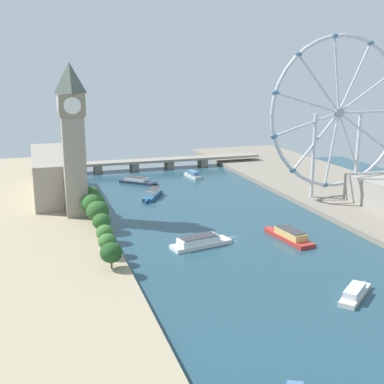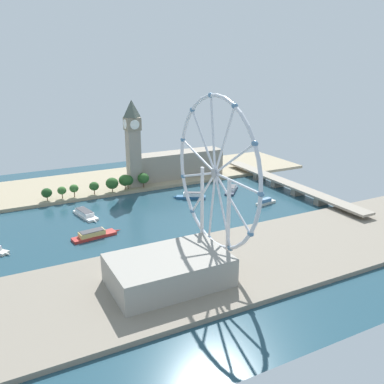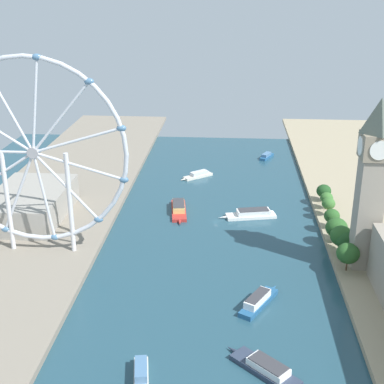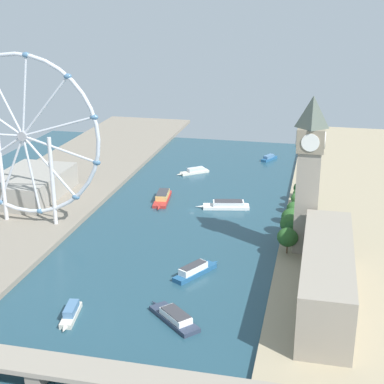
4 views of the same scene
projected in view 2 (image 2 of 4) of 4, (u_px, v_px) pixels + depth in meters
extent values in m
plane|color=#234756|center=(102.00, 223.00, 327.14)|extent=(382.81, 382.81, 0.00)
cube|color=tan|center=(73.00, 186.00, 416.61)|extent=(90.00, 520.00, 3.00)
cube|color=gray|center=(154.00, 283.00, 236.75)|extent=(90.00, 520.00, 3.00)
cube|color=gray|center=(134.00, 159.00, 404.59)|extent=(11.92, 11.92, 56.11)
cube|color=gray|center=(132.00, 124.00, 394.12)|extent=(13.82, 13.82, 12.18)
pyramid|color=#4C564C|center=(132.00, 108.00, 389.74)|extent=(12.51, 12.51, 16.41)
cylinder|color=white|center=(139.00, 123.00, 397.25)|extent=(9.06, 0.50, 9.06)
cylinder|color=white|center=(125.00, 124.00, 390.99)|extent=(9.06, 0.50, 9.06)
cylinder|color=white|center=(135.00, 125.00, 388.08)|extent=(0.50, 9.06, 9.06)
cylinder|color=white|center=(130.00, 123.00, 400.16)|extent=(0.50, 9.06, 9.06)
cube|color=gray|center=(180.00, 164.00, 443.29)|extent=(22.00, 94.79, 26.99)
cylinder|color=#513823|center=(47.00, 199.00, 370.28)|extent=(0.80, 0.80, 3.37)
ellipsoid|color=#1E471E|center=(47.00, 193.00, 368.61)|extent=(9.39, 9.39, 8.46)
cylinder|color=#513823|center=(62.00, 196.00, 375.63)|extent=(0.80, 0.80, 4.35)
ellipsoid|color=#386B2D|center=(62.00, 191.00, 373.99)|extent=(7.94, 7.94, 7.15)
cylinder|color=#513823|center=(74.00, 194.00, 379.74)|extent=(0.80, 0.80, 4.91)
ellipsoid|color=#386B2D|center=(74.00, 188.00, 378.00)|extent=(8.10, 8.10, 7.29)
cylinder|color=#513823|center=(95.00, 192.00, 386.99)|extent=(0.80, 0.80, 4.33)
ellipsoid|color=#285623|center=(94.00, 186.00, 385.22)|extent=(9.03, 9.03, 8.12)
cylinder|color=#513823|center=(112.00, 190.00, 394.26)|extent=(0.80, 0.80, 3.71)
ellipsoid|color=#285623|center=(112.00, 183.00, 392.23)|extent=(11.98, 11.98, 10.78)
cylinder|color=#513823|center=(128.00, 187.00, 402.94)|extent=(0.80, 0.80, 4.47)
ellipsoid|color=#1E471E|center=(128.00, 180.00, 400.92)|extent=(10.86, 10.86, 9.78)
cylinder|color=#513823|center=(125.00, 187.00, 399.96)|extent=(0.80, 0.80, 4.95)
ellipsoid|color=#285623|center=(125.00, 180.00, 397.73)|extent=(11.96, 11.96, 10.77)
cylinder|color=#513823|center=(144.00, 185.00, 407.92)|extent=(0.80, 0.80, 4.89)
ellipsoid|color=#285623|center=(143.00, 178.00, 405.77)|extent=(11.33, 11.33, 10.20)
torus|color=silver|center=(215.00, 173.00, 255.05)|extent=(96.24, 2.32, 96.24)
cylinder|color=#99999E|center=(215.00, 173.00, 255.05)|extent=(5.64, 3.00, 5.64)
cylinder|color=silver|center=(236.00, 183.00, 235.20)|extent=(46.96, 1.39, 1.39)
cylinder|color=silver|center=(233.00, 160.00, 234.46)|extent=(40.26, 1.39, 26.56)
cylinder|color=silver|center=(224.00, 141.00, 240.25)|extent=(20.77, 1.39, 43.30)
cylinder|color=silver|center=(213.00, 135.00, 250.74)|extent=(8.06, 1.39, 46.68)
cylinder|color=silver|center=(203.00, 140.00, 262.60)|extent=(31.81, 1.39, 36.40)
cylinder|color=silver|center=(198.00, 155.00, 272.06)|extent=(45.45, 1.39, 14.56)
cylinder|color=silver|center=(198.00, 175.00, 276.12)|extent=(45.45, 1.39, 14.56)
cylinder|color=silver|center=(203.00, 193.00, 273.49)|extent=(31.81, 1.39, 36.40)
cylinder|color=silver|center=(212.00, 207.00, 265.00)|extent=(8.06, 1.39, 46.68)
cylinder|color=silver|center=(223.00, 210.00, 253.36)|extent=(20.77, 1.39, 43.30)
cylinder|color=silver|center=(232.00, 202.00, 242.25)|extent=(40.26, 1.39, 26.56)
ellipsoid|color=teal|center=(261.00, 194.00, 215.36)|extent=(4.80, 3.20, 3.20)
ellipsoid|color=teal|center=(255.00, 143.00, 213.87)|extent=(4.80, 3.20, 3.20)
ellipsoid|color=teal|center=(235.00, 106.00, 225.46)|extent=(4.80, 3.20, 3.20)
ellipsoid|color=teal|center=(211.00, 95.00, 246.44)|extent=(4.80, 3.20, 3.20)
ellipsoid|color=teal|center=(192.00, 110.00, 270.15)|extent=(4.80, 3.20, 3.20)
ellipsoid|color=teal|center=(183.00, 140.00, 289.07)|extent=(4.80, 3.20, 3.20)
ellipsoid|color=teal|center=(183.00, 176.00, 297.19)|extent=(4.80, 3.20, 3.20)
ellipsoid|color=teal|center=(192.00, 211.00, 291.93)|extent=(4.80, 3.20, 3.20)
ellipsoid|color=teal|center=(209.00, 238.00, 274.96)|extent=(4.80, 3.20, 3.20)
ellipsoid|color=teal|center=(230.00, 248.00, 251.66)|extent=(4.80, 3.20, 3.20)
ellipsoid|color=teal|center=(251.00, 234.00, 229.45)|extent=(4.80, 3.20, 3.20)
cylinder|color=silver|center=(228.00, 222.00, 249.42)|extent=(2.40, 2.40, 53.89)
cylinder|color=silver|center=(202.00, 206.00, 277.21)|extent=(2.40, 2.40, 53.89)
cube|color=gray|center=(169.00, 270.00, 231.97)|extent=(42.00, 65.74, 16.38)
cube|color=gray|center=(288.00, 184.00, 406.42)|extent=(194.81, 14.18, 2.00)
cube|color=gray|center=(260.00, 176.00, 446.61)|extent=(6.00, 12.77, 6.25)
cube|color=gray|center=(278.00, 184.00, 420.66)|extent=(6.00, 12.77, 6.25)
cube|color=gray|center=(298.00, 192.00, 394.71)|extent=(6.00, 12.77, 6.25)
cube|color=gray|center=(321.00, 201.00, 368.77)|extent=(6.00, 12.77, 6.25)
cone|color=beige|center=(8.00, 254.00, 273.35)|extent=(4.45, 4.11, 1.88)
cube|color=#235684|center=(191.00, 197.00, 384.96)|extent=(18.91, 26.66, 2.41)
cone|color=#235684|center=(174.00, 197.00, 385.56)|extent=(4.50, 5.42, 2.41)
cube|color=white|center=(192.00, 194.00, 384.02)|extent=(12.88, 17.12, 3.37)
cube|color=#38383D|center=(192.00, 192.00, 383.46)|extent=(11.84, 15.55, 0.30)
cube|color=beige|center=(266.00, 203.00, 370.02)|extent=(8.47, 20.73, 2.29)
cone|color=beige|center=(275.00, 200.00, 376.66)|extent=(2.84, 3.94, 2.29)
cube|color=teal|center=(265.00, 200.00, 368.61)|extent=(6.35, 12.71, 3.15)
cube|color=#B22D28|center=(94.00, 236.00, 301.00)|extent=(12.74, 32.79, 2.01)
cone|color=#B22D28|center=(118.00, 230.00, 311.03)|extent=(2.71, 5.96, 2.01)
cube|color=#DBB766|center=(92.00, 233.00, 299.32)|extent=(9.66, 19.32, 3.34)
cube|color=#38383D|center=(92.00, 231.00, 298.74)|extent=(9.08, 17.44, 0.43)
cube|color=white|center=(86.00, 215.00, 341.40)|extent=(31.76, 15.07, 1.90)
cone|color=white|center=(95.00, 221.00, 328.31)|extent=(5.78, 2.99, 1.90)
cube|color=white|center=(84.00, 212.00, 341.78)|extent=(21.56, 11.58, 2.96)
cube|color=#38383D|center=(84.00, 210.00, 341.27)|extent=(19.49, 10.81, 0.35)
cube|color=#2D384C|center=(231.00, 191.00, 405.15)|extent=(26.77, 25.39, 2.03)
cone|color=#2D384C|center=(228.00, 196.00, 389.93)|extent=(5.16, 4.95, 2.03)
cube|color=white|center=(232.00, 188.00, 405.73)|extent=(16.56, 15.95, 2.71)
cube|color=#38383D|center=(232.00, 186.00, 405.25)|extent=(15.15, 14.63, 0.42)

